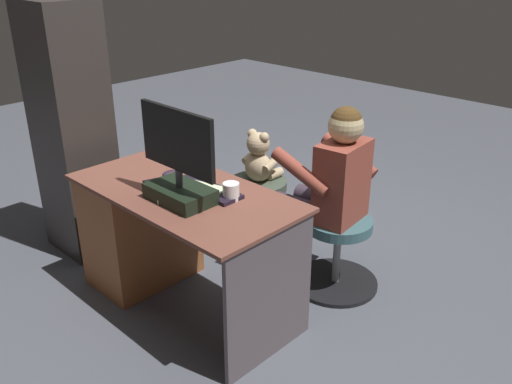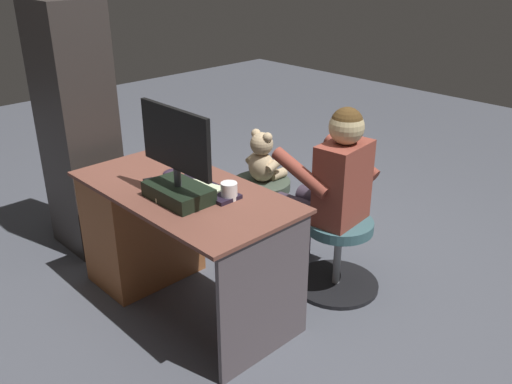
# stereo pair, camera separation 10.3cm
# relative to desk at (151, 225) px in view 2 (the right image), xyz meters

# --- Properties ---
(ground_plane) EXTENTS (10.00, 10.00, 0.00)m
(ground_plane) POSITION_rel_desk_xyz_m (-0.34, -0.43, -0.38)
(ground_plane) COLOR #4C4F59
(desk) EXTENTS (1.27, 0.65, 0.71)m
(desk) POSITION_rel_desk_xyz_m (0.00, 0.00, 0.00)
(desk) COLOR brown
(desk) RESTS_ON ground_plane
(monitor) EXTENTS (0.51, 0.21, 0.47)m
(monitor) POSITION_rel_desk_xyz_m (-0.42, 0.09, 0.49)
(monitor) COLOR black
(monitor) RESTS_ON desk
(keyboard) EXTENTS (0.42, 0.14, 0.02)m
(keyboard) POSITION_rel_desk_xyz_m (-0.42, -0.08, 0.34)
(keyboard) COLOR black
(keyboard) RESTS_ON desk
(computer_mouse) EXTENTS (0.06, 0.10, 0.04)m
(computer_mouse) POSITION_rel_desk_xyz_m (-0.14, -0.06, 0.35)
(computer_mouse) COLOR #2C1F2F
(computer_mouse) RESTS_ON desk
(cup) EXTENTS (0.08, 0.08, 0.09)m
(cup) POSITION_rel_desk_xyz_m (-0.59, -0.09, 0.38)
(cup) COLOR white
(cup) RESTS_ON desk
(tv_remote) EXTENTS (0.09, 0.16, 0.02)m
(tv_remote) POSITION_rel_desk_xyz_m (-0.15, 0.03, 0.34)
(tv_remote) COLOR black
(tv_remote) RESTS_ON desk
(notebook_binder) EXTENTS (0.29, 0.35, 0.02)m
(notebook_binder) POSITION_rel_desk_xyz_m (-0.45, 0.03, 0.35)
(notebook_binder) COLOR beige
(notebook_binder) RESTS_ON desk
(office_chair_teddy) EXTENTS (0.46, 0.46, 0.44)m
(office_chair_teddy) POSITION_rel_desk_xyz_m (-0.08, -0.82, -0.12)
(office_chair_teddy) COLOR black
(office_chair_teddy) RESTS_ON ground_plane
(teddy_bear) EXTENTS (0.24, 0.25, 0.35)m
(teddy_bear) POSITION_rel_desk_xyz_m (-0.08, -0.83, 0.22)
(teddy_bear) COLOR tan
(teddy_bear) RESTS_ON office_chair_teddy
(visitor_chair) EXTENTS (0.51, 0.51, 0.44)m
(visitor_chair) POSITION_rel_desk_xyz_m (-0.81, -0.74, -0.13)
(visitor_chair) COLOR black
(visitor_chair) RESTS_ON ground_plane
(person) EXTENTS (0.57, 0.51, 1.10)m
(person) POSITION_rel_desk_xyz_m (-0.72, -0.75, 0.27)
(person) COLOR brown
(person) RESTS_ON ground_plane
(equipment_rack) EXTENTS (0.44, 0.36, 1.60)m
(equipment_rack) POSITION_rel_desk_xyz_m (0.70, 0.04, 0.42)
(equipment_rack) COLOR #302B28
(equipment_rack) RESTS_ON ground_plane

